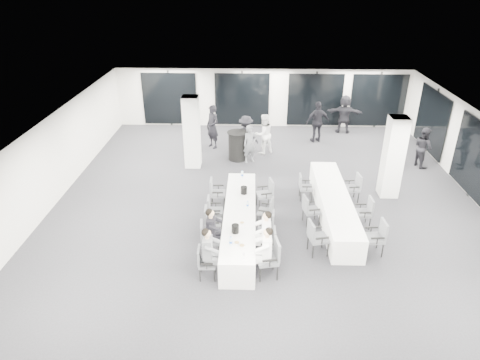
{
  "coord_description": "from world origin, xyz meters",
  "views": [
    {
      "loc": [
        -0.5,
        -12.17,
        7.07
      ],
      "look_at": [
        -0.86,
        -0.2,
        1.08
      ],
      "focal_mm": 32.0,
      "sensor_mm": 36.0,
      "label": 1
    }
  ],
  "objects_px": {
    "chair_main_right_second": "(269,242)",
    "chair_side_left_near": "(316,236)",
    "chair_main_left_near": "(204,261)",
    "chair_main_left_mid": "(211,220)",
    "chair_main_left_fourth": "(213,209)",
    "chair_side_right_near": "(377,235)",
    "chair_main_left_far": "(216,191)",
    "standing_guest_g": "(213,124)",
    "banquet_table_side": "(334,206)",
    "chair_main_right_far": "(267,192)",
    "chair_side_right_far": "(354,186)",
    "chair_side_right_mid": "(365,211)",
    "standing_guest_d": "(318,119)",
    "ice_bucket_near": "(235,229)",
    "standing_guest_c": "(246,133)",
    "chair_side_left_mid": "(309,208)",
    "chair_side_left_far": "(304,185)",
    "standing_guest_a": "(250,142)",
    "standing_guest_f": "(345,112)",
    "chair_main_right_mid": "(268,224)",
    "chair_main_right_fourth": "(267,210)",
    "cocktail_table": "(238,146)",
    "chair_main_left_second": "(207,237)",
    "ice_bucket_far": "(244,190)",
    "standing_guest_h": "(424,145)",
    "standing_guest_b": "(264,131)",
    "banquet_table_main": "(240,222)"
  },
  "relations": [
    {
      "from": "chair_side_right_mid",
      "to": "standing_guest_b",
      "type": "relative_size",
      "value": 0.5
    },
    {
      "from": "chair_main_left_fourth",
      "to": "chair_side_right_mid",
      "type": "distance_m",
      "value": 4.58
    },
    {
      "from": "standing_guest_a",
      "to": "standing_guest_c",
      "type": "relative_size",
      "value": 0.93
    },
    {
      "from": "chair_side_right_near",
      "to": "standing_guest_c",
      "type": "bearing_deg",
      "value": 24.42
    },
    {
      "from": "cocktail_table",
      "to": "standing_guest_a",
      "type": "distance_m",
      "value": 0.62
    },
    {
      "from": "ice_bucket_near",
      "to": "chair_main_left_far",
      "type": "bearing_deg",
      "value": 105.57
    },
    {
      "from": "chair_main_left_near",
      "to": "chair_side_left_near",
      "type": "xyz_separation_m",
      "value": [
        2.9,
        1.09,
        0.08
      ]
    },
    {
      "from": "chair_main_right_second",
      "to": "chair_main_right_far",
      "type": "xyz_separation_m",
      "value": [
        0.0,
        2.72,
        0.05
      ]
    },
    {
      "from": "chair_side_right_near",
      "to": "standing_guest_d",
      "type": "height_order",
      "value": "standing_guest_d"
    },
    {
      "from": "banquet_table_side",
      "to": "chair_main_right_far",
      "type": "relative_size",
      "value": 5.14
    },
    {
      "from": "chair_side_right_near",
      "to": "chair_side_right_far",
      "type": "xyz_separation_m",
      "value": [
        -0.01,
        2.96,
        -0.03
      ]
    },
    {
      "from": "chair_side_right_mid",
      "to": "standing_guest_d",
      "type": "distance_m",
      "value": 7.06
    },
    {
      "from": "chair_main_right_mid",
      "to": "chair_side_left_mid",
      "type": "height_order",
      "value": "chair_side_left_mid"
    },
    {
      "from": "chair_main_left_mid",
      "to": "ice_bucket_far",
      "type": "relative_size",
      "value": 4.08
    },
    {
      "from": "standing_guest_c",
      "to": "standing_guest_g",
      "type": "height_order",
      "value": "standing_guest_g"
    },
    {
      "from": "chair_side_right_far",
      "to": "standing_guest_a",
      "type": "xyz_separation_m",
      "value": [
        -3.5,
        3.08,
        0.33
      ]
    },
    {
      "from": "chair_main_left_fourth",
      "to": "chair_main_right_fourth",
      "type": "height_order",
      "value": "chair_main_left_fourth"
    },
    {
      "from": "banquet_table_side",
      "to": "chair_side_left_near",
      "type": "bearing_deg",
      "value": -112.91
    },
    {
      "from": "chair_side_left_mid",
      "to": "ice_bucket_far",
      "type": "height_order",
      "value": "ice_bucket_far"
    },
    {
      "from": "chair_main_right_fourth",
      "to": "chair_side_left_mid",
      "type": "height_order",
      "value": "chair_side_left_mid"
    },
    {
      "from": "chair_main_right_far",
      "to": "standing_guest_g",
      "type": "distance_m",
      "value": 5.61
    },
    {
      "from": "standing_guest_f",
      "to": "ice_bucket_far",
      "type": "bearing_deg",
      "value": 68.16
    },
    {
      "from": "standing_guest_b",
      "to": "standing_guest_a",
      "type": "bearing_deg",
      "value": 29.72
    },
    {
      "from": "chair_main_right_second",
      "to": "chair_side_left_near",
      "type": "relative_size",
      "value": 0.89
    },
    {
      "from": "chair_main_left_far",
      "to": "standing_guest_g",
      "type": "height_order",
      "value": "standing_guest_g"
    },
    {
      "from": "chair_main_left_mid",
      "to": "standing_guest_f",
      "type": "bearing_deg",
      "value": 146.94
    },
    {
      "from": "banquet_table_side",
      "to": "chair_main_left_mid",
      "type": "bearing_deg",
      "value": -161.73
    },
    {
      "from": "standing_guest_c",
      "to": "ice_bucket_near",
      "type": "distance_m",
      "value": 7.14
    },
    {
      "from": "chair_main_right_second",
      "to": "chair_main_left_fourth",
      "type": "bearing_deg",
      "value": 43.88
    },
    {
      "from": "standing_guest_g",
      "to": "standing_guest_h",
      "type": "bearing_deg",
      "value": 34.85
    },
    {
      "from": "standing_guest_a",
      "to": "banquet_table_side",
      "type": "bearing_deg",
      "value": -77.93
    },
    {
      "from": "ice_bucket_far",
      "to": "chair_main_right_far",
      "type": "bearing_deg",
      "value": 33.31
    },
    {
      "from": "chair_side_right_far",
      "to": "ice_bucket_near",
      "type": "height_order",
      "value": "ice_bucket_near"
    },
    {
      "from": "standing_guest_g",
      "to": "standing_guest_d",
      "type": "bearing_deg",
      "value": 56.46
    },
    {
      "from": "chair_main_left_far",
      "to": "chair_side_left_far",
      "type": "relative_size",
      "value": 1.09
    },
    {
      "from": "standing_guest_h",
      "to": "chair_main_right_second",
      "type": "bearing_deg",
      "value": 115.96
    },
    {
      "from": "standing_guest_c",
      "to": "standing_guest_h",
      "type": "height_order",
      "value": "standing_guest_c"
    },
    {
      "from": "chair_main_right_fourth",
      "to": "standing_guest_d",
      "type": "xyz_separation_m",
      "value": [
        2.4,
        6.97,
        0.55
      ]
    },
    {
      "from": "chair_side_left_mid",
      "to": "chair_side_left_far",
      "type": "xyz_separation_m",
      "value": [
        0.0,
        1.56,
        -0.03
      ]
    },
    {
      "from": "banquet_table_main",
      "to": "standing_guest_h",
      "type": "height_order",
      "value": "standing_guest_h"
    },
    {
      "from": "chair_main_left_fourth",
      "to": "chair_side_right_near",
      "type": "height_order",
      "value": "chair_side_right_near"
    },
    {
      "from": "standing_guest_a",
      "to": "standing_guest_f",
      "type": "bearing_deg",
      "value": 18.43
    },
    {
      "from": "chair_main_left_second",
      "to": "chair_main_right_fourth",
      "type": "xyz_separation_m",
      "value": [
        1.66,
        1.62,
        -0.08
      ]
    },
    {
      "from": "standing_guest_c",
      "to": "chair_main_left_second",
      "type": "bearing_deg",
      "value": 106.28
    },
    {
      "from": "standing_guest_h",
      "to": "chair_main_right_fourth",
      "type": "bearing_deg",
      "value": 106.84
    },
    {
      "from": "chair_main_left_mid",
      "to": "standing_guest_g",
      "type": "height_order",
      "value": "standing_guest_g"
    },
    {
      "from": "chair_main_left_far",
      "to": "standing_guest_c",
      "type": "relative_size",
      "value": 0.52
    },
    {
      "from": "standing_guest_a",
      "to": "chair_main_left_second",
      "type": "bearing_deg",
      "value": -120.6
    },
    {
      "from": "chair_main_left_mid",
      "to": "chair_main_right_second",
      "type": "bearing_deg",
      "value": 58.12
    },
    {
      "from": "chair_side_left_mid",
      "to": "ice_bucket_near",
      "type": "xyz_separation_m",
      "value": [
        -2.17,
        -1.7,
        0.33
      ]
    }
  ]
}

